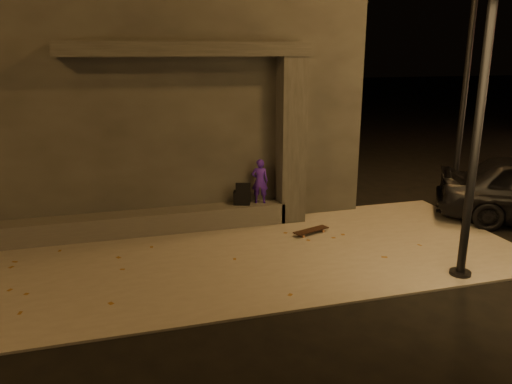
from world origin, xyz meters
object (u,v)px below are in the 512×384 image
object	(u,v)px
column	(291,141)
backpack	(242,197)
skateboard	(311,230)
skateboarder	(260,181)
street_lamp_0	(492,8)

from	to	relation	value
column	backpack	size ratio (longest dim) A/B	7.08
backpack	skateboard	size ratio (longest dim) A/B	0.60
skateboard	skateboarder	bearing A→B (deg)	109.12
skateboarder	skateboard	world-z (taller)	skateboarder
backpack	street_lamp_0	distance (m)	5.93
skateboarder	backpack	bearing A→B (deg)	16.99
skateboarder	backpack	distance (m)	0.52
skateboarder	skateboard	distance (m)	1.58
street_lamp_0	backpack	bearing A→B (deg)	129.56
skateboarder	street_lamp_0	distance (m)	5.54
column	skateboarder	distance (m)	1.11
column	backpack	xyz separation A→B (m)	(-1.12, -0.00, -1.18)
skateboard	column	bearing A→B (deg)	76.98
skateboarder	street_lamp_0	bearing A→B (deg)	142.41
skateboarder	backpack	size ratio (longest dim) A/B	1.95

